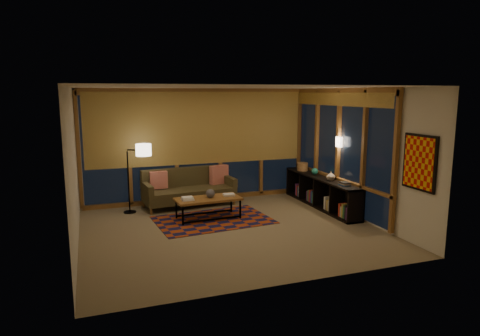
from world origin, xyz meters
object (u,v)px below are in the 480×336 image
object	(u,v)px
sofa	(189,188)
bookshelf	(321,192)
coffee_table	(208,208)
floor_lamp	(128,178)

from	to	relation	value
sofa	bookshelf	distance (m)	3.04
coffee_table	bookshelf	xyz separation A→B (m)	(2.70, 0.06, 0.13)
coffee_table	floor_lamp	distance (m)	1.91
bookshelf	sofa	bearing A→B (deg)	159.13
sofa	floor_lamp	world-z (taller)	floor_lamp
floor_lamp	coffee_table	bearing A→B (deg)	-16.84
coffee_table	bookshelf	world-z (taller)	bookshelf
sofa	floor_lamp	xyz separation A→B (m)	(-1.37, -0.09, 0.34)
coffee_table	floor_lamp	world-z (taller)	floor_lamp
bookshelf	floor_lamp	bearing A→B (deg)	166.79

